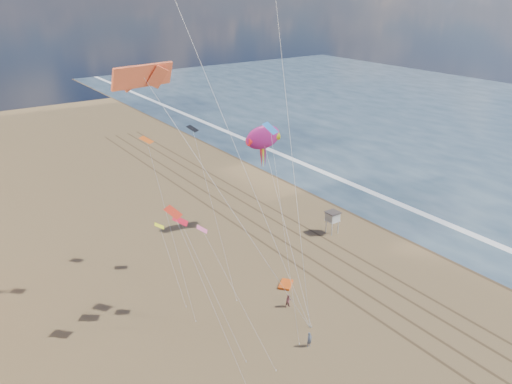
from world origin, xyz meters
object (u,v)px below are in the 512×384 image
at_px(lifeguard_stand, 333,217).
at_px(kite_flyer_b, 289,301).
at_px(kite_flyer_a, 309,340).
at_px(grounded_kite, 286,284).
at_px(show_kite, 263,138).

height_order(lifeguard_stand, kite_flyer_b, lifeguard_stand).
bearing_deg(kite_flyer_a, kite_flyer_b, 68.96).
distance_m(lifeguard_stand, kite_flyer_a, 23.62).
relative_size(grounded_kite, kite_flyer_b, 1.37).
xyz_separation_m(lifeguard_stand, kite_flyer_b, (-15.24, -9.86, -1.65)).
xyz_separation_m(kite_flyer_a, kite_flyer_b, (2.26, 5.92, -0.02)).
distance_m(kite_flyer_a, kite_flyer_b, 6.34).
bearing_deg(kite_flyer_a, lifeguard_stand, 41.93).
distance_m(grounded_kite, kite_flyer_b, 4.09).
relative_size(kite_flyer_a, kite_flyer_b, 1.03).
relative_size(show_kite, kite_flyer_a, 16.85).
height_order(grounded_kite, kite_flyer_b, kite_flyer_b).
relative_size(grounded_kite, kite_flyer_a, 1.34).
bearing_deg(show_kite, kite_flyer_b, -117.46).
height_order(lifeguard_stand, grounded_kite, lifeguard_stand).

